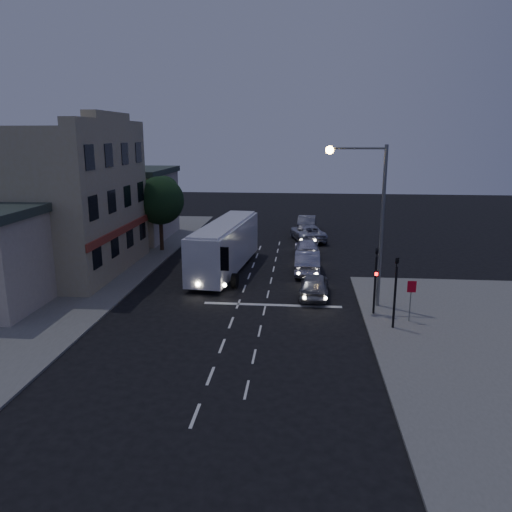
# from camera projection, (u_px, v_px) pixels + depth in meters

# --- Properties ---
(ground) EXTENTS (120.00, 120.00, 0.00)m
(ground) POSITION_uv_depth(u_px,v_px,m) (234.00, 316.00, 27.18)
(ground) COLOR black
(sidewalk_near) EXTENTS (12.00, 24.00, 0.12)m
(sidewalk_near) POSITION_uv_depth(u_px,v_px,m) (511.00, 356.00, 22.13)
(sidewalk_near) COLOR slate
(sidewalk_near) RESTS_ON ground
(sidewalk_far) EXTENTS (12.00, 50.00, 0.12)m
(sidewalk_far) POSITION_uv_depth(u_px,v_px,m) (71.00, 271.00, 36.08)
(sidewalk_far) COLOR slate
(sidewalk_far) RESTS_ON ground
(road_markings) EXTENTS (8.00, 30.55, 0.01)m
(road_markings) POSITION_uv_depth(u_px,v_px,m) (262.00, 297.00, 30.27)
(road_markings) COLOR silver
(road_markings) RESTS_ON ground
(tour_bus) EXTENTS (3.62, 11.87, 3.58)m
(tour_bus) POSITION_uv_depth(u_px,v_px,m) (225.00, 245.00, 35.75)
(tour_bus) COLOR silver
(tour_bus) RESTS_ON ground
(car_suv) EXTENTS (2.01, 4.45, 1.49)m
(car_suv) POSITION_uv_depth(u_px,v_px,m) (314.00, 285.00, 30.29)
(car_suv) COLOR gray
(car_suv) RESTS_ON ground
(car_sedan_a) EXTENTS (1.75, 4.97, 1.64)m
(car_sedan_a) POSITION_uv_depth(u_px,v_px,m) (307.00, 262.00, 35.51)
(car_sedan_a) COLOR #9292A5
(car_sedan_a) RESTS_ON ground
(car_sedan_b) EXTENTS (2.04, 4.69, 1.34)m
(car_sedan_b) POSITION_uv_depth(u_px,v_px,m) (307.00, 248.00, 40.70)
(car_sedan_b) COLOR silver
(car_sedan_b) RESTS_ON ground
(car_sedan_c) EXTENTS (3.70, 5.93, 1.53)m
(car_sedan_c) POSITION_uv_depth(u_px,v_px,m) (308.00, 233.00, 46.42)
(car_sedan_c) COLOR #ABADBD
(car_sedan_c) RESTS_ON ground
(car_extra) EXTENTS (2.05, 5.10, 1.65)m
(car_extra) POSITION_uv_depth(u_px,v_px,m) (307.00, 223.00, 51.20)
(car_extra) COLOR gray
(car_extra) RESTS_ON ground
(traffic_signal_main) EXTENTS (0.25, 0.35, 4.10)m
(traffic_signal_main) POSITION_uv_depth(u_px,v_px,m) (376.00, 273.00, 26.68)
(traffic_signal_main) COLOR black
(traffic_signal_main) RESTS_ON sidewalk_near
(traffic_signal_side) EXTENTS (0.18, 0.15, 4.10)m
(traffic_signal_side) POSITION_uv_depth(u_px,v_px,m) (396.00, 284.00, 24.71)
(traffic_signal_side) COLOR black
(traffic_signal_side) RESTS_ON sidewalk_near
(regulatory_sign) EXTENTS (0.45, 0.12, 2.20)m
(regulatory_sign) POSITION_uv_depth(u_px,v_px,m) (411.00, 294.00, 25.74)
(regulatory_sign) COLOR slate
(regulatory_sign) RESTS_ON sidewalk_near
(streetlight) EXTENTS (3.32, 0.44, 9.00)m
(streetlight) POSITION_uv_depth(u_px,v_px,m) (371.00, 208.00, 27.30)
(streetlight) COLOR slate
(streetlight) RESTS_ON sidewalk_near
(main_building) EXTENTS (10.12, 12.00, 11.00)m
(main_building) POSITION_uv_depth(u_px,v_px,m) (51.00, 200.00, 34.96)
(main_building) COLOR tan
(main_building) RESTS_ON sidewalk_far
(low_building_north) EXTENTS (9.40, 9.40, 6.50)m
(low_building_north) POSITION_uv_depth(u_px,v_px,m) (120.00, 203.00, 46.95)
(low_building_north) COLOR #AFA394
(low_building_north) RESTS_ON sidewalk_far
(street_tree) EXTENTS (4.00, 4.00, 6.20)m
(street_tree) POSITION_uv_depth(u_px,v_px,m) (160.00, 198.00, 41.40)
(street_tree) COLOR black
(street_tree) RESTS_ON sidewalk_far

